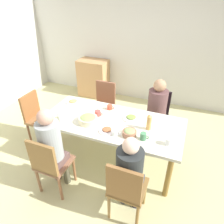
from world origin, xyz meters
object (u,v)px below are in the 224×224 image
object	(u,v)px
chair_3	(157,113)
cup_0	(110,107)
bowl_0	(129,133)
cup_3	(143,136)
cup_4	(98,113)
chair_4	(37,115)
bottle_0	(59,119)
person_0	(130,171)
cup_2	(169,141)
chair_1	(104,103)
side_cabinet	(93,78)
plate_0	(131,118)
plate_3	(57,119)
cup_1	(115,133)
person_2	(51,145)
bowl_1	(88,119)
chair_0	(126,188)
person_3	(157,106)
plate_1	(107,130)
dining_table	(112,125)
plate_2	(73,102)
bottle_1	(149,122)
chair_2	(50,163)

from	to	relation	value
chair_3	cup_0	xyz separation A→B (m)	(-0.66, -0.54, 0.27)
bowl_0	cup_3	bearing A→B (deg)	-4.37
cup_0	cup_4	xyz separation A→B (m)	(-0.10, -0.23, 0.00)
chair_4	bottle_0	distance (m)	0.88
person_0	cup_2	size ratio (longest dim) A/B	9.59
chair_1	side_cabinet	world-z (taller)	same
plate_0	plate_3	bearing A→B (deg)	-155.62
plate_0	cup_2	world-z (taller)	cup_2
bottle_0	side_cabinet	bearing A→B (deg)	105.53
cup_1	cup_4	xyz separation A→B (m)	(-0.41, 0.34, 0.00)
person_2	plate_3	xyz separation A→B (m)	(-0.24, 0.47, 0.03)
chair_1	bowl_0	bearing A→B (deg)	-51.74
chair_3	bowl_1	world-z (taller)	chair_3
cup_1	plate_0	bearing A→B (deg)	80.05
chair_0	plate_0	xyz separation A→B (m)	(-0.27, 1.00, 0.25)
person_3	chair_4	size ratio (longest dim) A/B	1.30
chair_3	chair_0	bearing A→B (deg)	-90.00
chair_0	cup_4	world-z (taller)	chair_0
bowl_1	bottle_0	xyz separation A→B (m)	(-0.34, -0.18, 0.04)
plate_1	cup_1	size ratio (longest dim) A/B	1.87
dining_table	plate_2	bearing A→B (deg)	161.55
cup_2	bottle_1	xyz separation A→B (m)	(-0.30, 0.22, 0.07)
plate_0	cup_3	bearing A→B (deg)	-54.97
person_2	cup_0	bearing A→B (deg)	71.25
plate_0	cup_2	bearing A→B (deg)	-32.78
person_0	chair_1	world-z (taller)	person_0
chair_2	plate_1	distance (m)	0.83
chair_3	plate_0	xyz separation A→B (m)	(-0.27, -0.67, 0.25)
chair_2	side_cabinet	world-z (taller)	same
chair_0	chair_2	bearing A→B (deg)	180.00
person_3	cup_0	distance (m)	0.80
bottle_0	cup_3	bearing A→B (deg)	5.15
cup_0	bottle_1	world-z (taller)	bottle_1
bottle_0	chair_4	bearing A→B (deg)	155.17
chair_2	side_cabinet	size ratio (longest dim) A/B	1.00
chair_3	cup_4	bearing A→B (deg)	-134.02
dining_table	chair_1	size ratio (longest dim) A/B	2.24
person_2	person_3	bearing A→B (deg)	55.92
cup_3	bottle_1	distance (m)	0.25
plate_2	bottle_1	distance (m)	1.36
bowl_1	cup_4	world-z (taller)	bowl_1
person_2	bottle_1	world-z (taller)	person_2
plate_1	plate_2	bearing A→B (deg)	148.29
cup_1	cup_4	world-z (taller)	cup_4
chair_4	plate_0	xyz separation A→B (m)	(1.62, 0.16, 0.25)
person_3	chair_4	world-z (taller)	person_3
chair_0	chair_3	size ratio (longest dim) A/B	1.00
chair_1	plate_2	size ratio (longest dim) A/B	3.80
chair_1	cup_1	world-z (taller)	chair_1
plate_2	bowl_0	xyz separation A→B (m)	(1.13, -0.49, 0.03)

